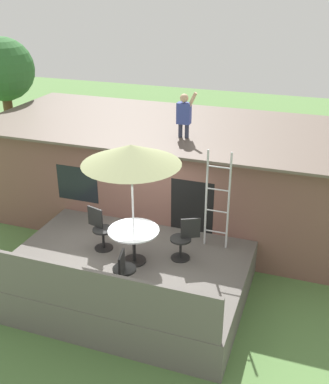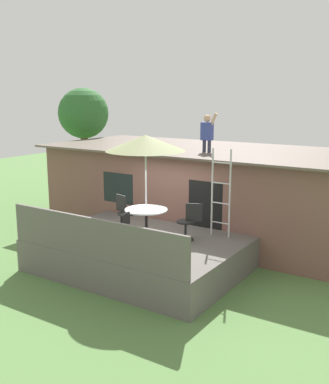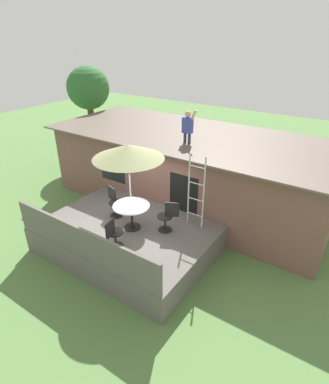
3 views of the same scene
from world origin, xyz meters
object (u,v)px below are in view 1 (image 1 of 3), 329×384
object	(u,v)px
patio_umbrella	(131,155)
patio_chair_near	(124,271)
person_figure	(184,113)
backyard_tree	(3,71)
step_ladder	(217,200)
patio_table	(134,237)
patio_chair_right	(184,239)
patio_chair_left	(100,229)

from	to	relation	value
patio_umbrella	patio_chair_near	bearing A→B (deg)	-77.59
patio_umbrella	person_figure	world-z (taller)	person_figure
backyard_tree	step_ladder	bearing A→B (deg)	-24.98
patio_umbrella	step_ladder	world-z (taller)	patio_umbrella
patio_table	backyard_tree	size ratio (longest dim) A/B	0.23
patio_chair_near	backyard_tree	world-z (taller)	backyard_tree
patio_umbrella	person_figure	distance (m)	2.74
patio_umbrella	step_ladder	bearing A→B (deg)	39.03
step_ladder	patio_chair_near	bearing A→B (deg)	-118.97
person_figure	patio_chair_right	xyz separation A→B (m)	(0.73, -2.27, -2.02)
patio_chair_right	patio_chair_near	size ratio (longest dim) A/B	1.00
person_figure	patio_umbrella	bearing A→B (deg)	-94.01
patio_chair_left	patio_chair_right	bearing A→B (deg)	22.74
patio_table	patio_umbrella	size ratio (longest dim) A/B	0.41
patio_umbrella	patio_chair_near	size ratio (longest dim) A/B	2.76
person_figure	patio_chair_left	bearing A→B (deg)	-113.86
patio_table	person_figure	world-z (taller)	person_figure
person_figure	patio_chair_near	world-z (taller)	person_figure
patio_umbrella	backyard_tree	world-z (taller)	backyard_tree
step_ladder	patio_chair_near	distance (m)	2.56
patio_table	person_figure	xyz separation A→B (m)	(0.19, 2.73, 1.89)
person_figure	backyard_tree	world-z (taller)	backyard_tree
patio_table	person_figure	size ratio (longest dim) A/B	0.94
patio_table	patio_chair_left	world-z (taller)	patio_chair_left
patio_chair_right	patio_umbrella	bearing A→B (deg)	-0.00
person_figure	patio_chair_right	distance (m)	3.12
step_ladder	backyard_tree	xyz separation A→B (m)	(-7.86, 3.66, 1.58)
person_figure	patio_table	bearing A→B (deg)	-94.01
patio_umbrella	patio_chair_right	world-z (taller)	patio_umbrella
patio_chair_left	backyard_tree	size ratio (longest dim) A/B	0.20
patio_chair_near	patio_umbrella	bearing A→B (deg)	0.00
patio_umbrella	step_ladder	size ratio (longest dim) A/B	1.15
backyard_tree	person_figure	bearing A→B (deg)	-17.50
patio_table	step_ladder	world-z (taller)	step_ladder
patio_chair_right	patio_chair_near	xyz separation A→B (m)	(-0.70, -1.48, 0.00)
step_ladder	patio_chair_right	bearing A→B (deg)	-125.80
patio_chair_left	backyard_tree	xyz separation A→B (m)	(-5.54, 4.55, 2.22)
patio_chair_near	backyard_tree	xyz separation A→B (m)	(-6.66, 5.83, 2.22)
patio_chair_near	step_ladder	bearing A→B (deg)	-41.38
patio_chair_near	person_figure	bearing A→B (deg)	-11.92
person_figure	backyard_tree	xyz separation A→B (m)	(-6.62, 2.09, 0.21)
patio_table	patio_chair_right	distance (m)	1.04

